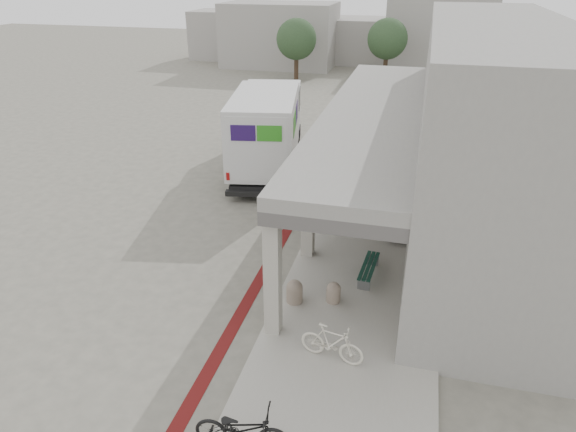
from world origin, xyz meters
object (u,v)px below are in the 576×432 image
(utility_cabinet, at_px, (386,204))
(bicycle_black, at_px, (242,429))
(bicycle_cream, at_px, (332,343))
(bench, at_px, (369,268))
(fedex_truck, at_px, (267,127))

(utility_cabinet, height_order, bicycle_black, bicycle_black)
(utility_cabinet, relative_size, bicycle_cream, 0.61)
(bench, height_order, bicycle_black, bicycle_black)
(utility_cabinet, bearing_deg, bicycle_black, -92.79)
(fedex_truck, height_order, bench, fedex_truck)
(fedex_truck, height_order, utility_cabinet, fedex_truck)
(fedex_truck, distance_m, bench, 10.31)
(bench, height_order, bicycle_cream, bicycle_cream)
(bench, relative_size, bicycle_black, 0.93)
(bench, distance_m, bicycle_black, 6.90)
(bench, bearing_deg, bicycle_black, -99.82)
(fedex_truck, xyz_separation_m, bicycle_black, (4.00, -15.18, -1.32))
(bench, bearing_deg, fedex_truck, 127.89)
(utility_cabinet, distance_m, bicycle_black, 11.15)
(fedex_truck, height_order, bicycle_cream, fedex_truck)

